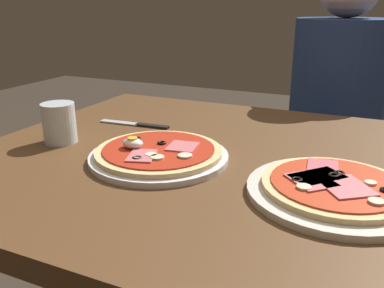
{
  "coord_description": "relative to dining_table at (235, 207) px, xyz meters",
  "views": [
    {
      "loc": [
        0.24,
        -0.75,
        1.03
      ],
      "look_at": [
        -0.09,
        -0.04,
        0.75
      ],
      "focal_mm": 37.95,
      "sensor_mm": 36.0,
      "label": 1
    }
  ],
  "objects": [
    {
      "name": "dining_table",
      "position": [
        0.0,
        0.0,
        0.0
      ],
      "size": [
        1.12,
        0.88,
        0.72
      ],
      "color": "brown",
      "rests_on": "ground"
    },
    {
      "name": "pizza_foreground",
      "position": [
        -0.14,
        -0.07,
        0.12
      ],
      "size": [
        0.28,
        0.28,
        0.05
      ],
      "color": "white",
      "rests_on": "dining_table"
    },
    {
      "name": "pizza_across_left",
      "position": [
        0.2,
        -0.1,
        0.12
      ],
      "size": [
        0.29,
        0.29,
        0.03
      ],
      "color": "silver",
      "rests_on": "dining_table"
    },
    {
      "name": "water_glass_near",
      "position": [
        -0.4,
        -0.07,
        0.15
      ],
      "size": [
        0.07,
        0.07,
        0.09
      ],
      "color": "silver",
      "rests_on": "dining_table"
    },
    {
      "name": "knife",
      "position": [
        -0.31,
        0.12,
        0.12
      ],
      "size": [
        0.2,
        0.03,
        0.01
      ],
      "color": "silver",
      "rests_on": "dining_table"
    },
    {
      "name": "diner_person",
      "position": [
        0.12,
        0.72,
        -0.05
      ],
      "size": [
        0.32,
        0.32,
        1.18
      ],
      "rotation": [
        0.0,
        0.0,
        3.14
      ],
      "color": "black",
      "rests_on": "ground"
    }
  ]
}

